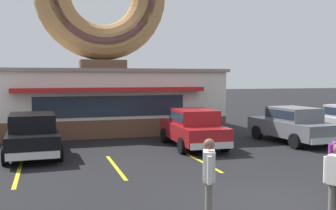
{
  "coord_description": "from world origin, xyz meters",
  "views": [
    {
      "loc": [
        -5.04,
        -7.63,
        2.95
      ],
      "look_at": [
        -1.11,
        5.0,
        2.0
      ],
      "focal_mm": 42.0,
      "sensor_mm": 36.0,
      "label": 1
    }
  ],
  "objects_px": {
    "car_red": "(193,126)",
    "car_black": "(32,133)",
    "trash_bin": "(214,125)",
    "pedestrian_hooded_kid": "(209,176)",
    "car_grey": "(292,123)"
  },
  "relations": [
    {
      "from": "car_red",
      "to": "trash_bin",
      "type": "distance_m",
      "value": 3.8
    },
    {
      "from": "car_red",
      "to": "trash_bin",
      "type": "height_order",
      "value": "car_red"
    },
    {
      "from": "car_black",
      "to": "pedestrian_hooded_kid",
      "type": "bearing_deg",
      "value": -65.76
    },
    {
      "from": "car_grey",
      "to": "car_black",
      "type": "bearing_deg",
      "value": 178.48
    },
    {
      "from": "car_black",
      "to": "pedestrian_hooded_kid",
      "type": "height_order",
      "value": "pedestrian_hooded_kid"
    },
    {
      "from": "car_black",
      "to": "car_grey",
      "type": "distance_m",
      "value": 11.02
    },
    {
      "from": "car_red",
      "to": "car_grey",
      "type": "distance_m",
      "value": 4.64
    },
    {
      "from": "car_red",
      "to": "trash_bin",
      "type": "bearing_deg",
      "value": 53.02
    },
    {
      "from": "car_grey",
      "to": "trash_bin",
      "type": "height_order",
      "value": "car_grey"
    },
    {
      "from": "car_red",
      "to": "car_black",
      "type": "bearing_deg",
      "value": 179.94
    },
    {
      "from": "pedestrian_hooded_kid",
      "to": "car_red",
      "type": "bearing_deg",
      "value": 71.22
    },
    {
      "from": "car_red",
      "to": "pedestrian_hooded_kid",
      "type": "relative_size",
      "value": 2.71
    },
    {
      "from": "car_black",
      "to": "car_red",
      "type": "bearing_deg",
      "value": -0.06
    },
    {
      "from": "car_red",
      "to": "trash_bin",
      "type": "xyz_separation_m",
      "value": [
        2.28,
        3.02,
        -0.37
      ]
    },
    {
      "from": "car_black",
      "to": "trash_bin",
      "type": "bearing_deg",
      "value": 19.2
    }
  ]
}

